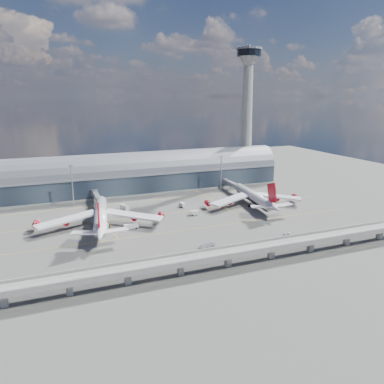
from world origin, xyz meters
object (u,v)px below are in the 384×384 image
object	(u,v)px
floodlight_mast_right	(221,173)
service_truck_2	(131,226)
floodlight_mast_left	(72,185)
service_truck_5	(124,208)
control_tower	(247,115)
cargo_train_0	(208,245)
cargo_train_2	(287,234)
service_truck_3	(268,207)
airliner_left	(101,216)
service_truck_4	(182,205)
service_truck_1	(194,213)
cargo_train_1	(201,254)
service_truck_0	(105,225)
airliner_right	(254,197)

from	to	relation	value
floodlight_mast_right	service_truck_2	bearing A→B (deg)	-145.06
floodlight_mast_left	service_truck_5	distance (m)	35.78
control_tower	service_truck_2	world-z (taller)	control_tower
cargo_train_0	floodlight_mast_left	bearing A→B (deg)	40.27
control_tower	cargo_train_2	xyz separation A→B (m)	(-43.23, -118.75, -50.88)
service_truck_3	cargo_train_2	distance (m)	44.23
airliner_left	service_truck_2	xyz separation A→B (m)	(13.89, -8.05, -4.71)
service_truck_2	service_truck_4	xyz separation A→B (m)	(37.51, 26.78, -0.02)
service_truck_1	service_truck_5	distance (m)	42.30
floodlight_mast_left	service_truck_5	xyz separation A→B (m)	(27.27, -19.80, -12.01)
floodlight_mast_right	cargo_train_0	bearing A→B (deg)	-119.06
control_tower	service_truck_1	bearing A→B (deg)	-135.43
service_truck_4	service_truck_2	bearing A→B (deg)	-154.69
control_tower	service_truck_5	size ratio (longest dim) A/B	14.68
cargo_train_0	cargo_train_1	distance (m)	10.01
service_truck_0	cargo_train_0	xyz separation A→B (m)	(38.88, -42.23, -0.47)
service_truck_2	service_truck_3	bearing A→B (deg)	-93.14
service_truck_2	cargo_train_2	bearing A→B (deg)	-124.61
airliner_right	control_tower	bearing A→B (deg)	71.99
service_truck_0	cargo_train_1	xyz separation A→B (m)	(32.31, -49.78, -0.48)
service_truck_5	cargo_train_0	distance (m)	73.07
service_truck_3	service_truck_5	xyz separation A→B (m)	(-80.37, 29.67, 0.06)
control_tower	cargo_train_0	size ratio (longest dim) A/B	12.75
floodlight_mast_left	floodlight_mast_right	xyz separation A→B (m)	(100.00, 0.00, 0.00)
service_truck_0	service_truck_3	xyz separation A→B (m)	(96.01, -2.62, 0.17)
service_truck_2	service_truck_5	world-z (taller)	service_truck_5
cargo_train_1	service_truck_2	bearing A→B (deg)	48.53
cargo_train_1	control_tower	bearing A→B (deg)	-12.49
airliner_left	service_truck_0	bearing A→B (deg)	-36.01
service_truck_3	control_tower	bearing A→B (deg)	84.02
airliner_left	service_truck_4	xyz separation A→B (m)	(51.40, 18.72, -4.73)
service_truck_0	cargo_train_2	world-z (taller)	service_truck_0
floodlight_mast_right	service_truck_3	world-z (taller)	floodlight_mast_right
service_truck_4	service_truck_5	distance (m)	34.71
floodlight_mast_right	service_truck_4	size ratio (longest dim) A/B	5.18
control_tower	floodlight_mast_left	xyz separation A→B (m)	(-135.00, -28.00, -38.00)
service_truck_1	floodlight_mast_right	bearing A→B (deg)	-38.49
service_truck_3	cargo_train_1	distance (m)	79.26
service_truck_4	cargo_train_1	distance (m)	72.31
service_truck_4	cargo_train_2	world-z (taller)	service_truck_4
floodlight_mast_left	service_truck_2	world-z (taller)	floodlight_mast_left
floodlight_mast_right	cargo_train_1	world-z (taller)	floodlight_mast_right
airliner_left	service_truck_5	world-z (taller)	airliner_left
service_truck_0	cargo_train_2	distance (m)	91.38
control_tower	cargo_train_0	bearing A→B (deg)	-125.82
service_truck_4	floodlight_mast_left	bearing A→B (deg)	146.47
cargo_train_2	cargo_train_0	bearing A→B (deg)	76.56
airliner_right	service_truck_4	distance (m)	44.32
floodlight_mast_right	service_truck_3	size ratio (longest dim) A/B	3.83
airliner_right	service_truck_0	size ratio (longest dim) A/B	9.69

